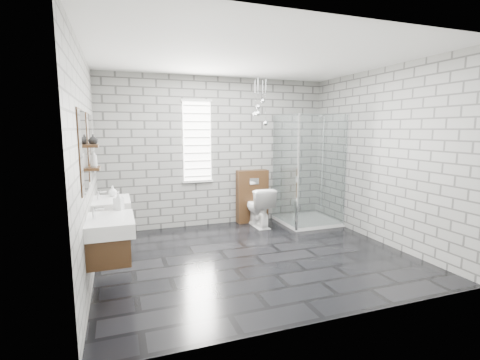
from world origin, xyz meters
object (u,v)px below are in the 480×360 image
vanity_left (106,227)px  toilet (259,207)px  vanity_right (108,206)px  shower_enclosure (306,198)px  cistern_panel (252,196)px

vanity_left → toilet: bearing=37.6°
toilet → vanity_right: bearing=19.5°
vanity_left → shower_enclosure: bearing=27.3°
vanity_right → toilet: bearing=19.9°
vanity_right → shower_enclosure: size_ratio=0.77×
vanity_left → vanity_right: 1.04m
vanity_left → vanity_right: same height
vanity_left → vanity_right: (0.00, 1.04, 0.00)m
vanity_left → shower_enclosure: (3.41, 1.76, -0.25)m
shower_enclosure → cistern_panel: bearing=149.2°
shower_enclosure → vanity_right: bearing=-168.0°
shower_enclosure → vanity_left: bearing=-152.7°
cistern_panel → shower_enclosure: (0.87, -0.52, 0.00)m
vanity_right → cistern_panel: vanity_right is taller
cistern_panel → toilet: cistern_panel is taller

